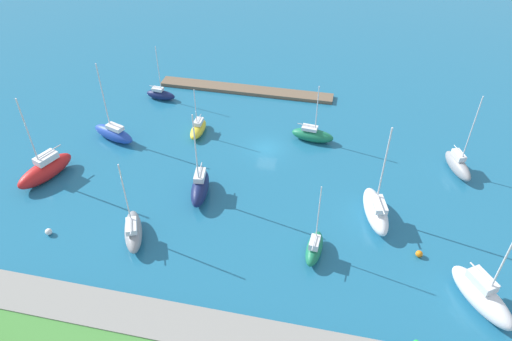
{
  "coord_description": "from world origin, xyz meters",
  "views": [
    {
      "loc": [
        -9.3,
        49.88,
        37.21
      ],
      "look_at": [
        0.0,
        6.68,
        1.5
      ],
      "focal_mm": 33.28,
      "sensor_mm": 36.0,
      "label": 1
    }
  ],
  "objects": [
    {
      "name": "sailboat_yellow_west_end",
      "position": [
        9.87,
        -1.43,
        0.81
      ],
      "size": [
        1.72,
        4.79,
        7.04
      ],
      "rotation": [
        0.0,
        0.0,
        1.57
      ],
      "color": "yellow",
      "rests_on": "water"
    },
    {
      "name": "sailboat_navy_by_breakwater",
      "position": [
        5.75,
        10.75,
        1.28
      ],
      "size": [
        2.77,
        6.39,
        11.33
      ],
      "rotation": [
        0.0,
        0.0,
        1.72
      ],
      "color": "#141E4C",
      "rests_on": "water"
    },
    {
      "name": "sailboat_gray_lone_north",
      "position": [
        10.57,
        18.76,
        1.1
      ],
      "size": [
        4.13,
        6.25,
        9.72
      ],
      "rotation": [
        0.0,
        0.0,
        5.14
      ],
      "color": "gray",
      "rests_on": "water"
    },
    {
      "name": "pier_dock",
      "position": [
        6.18,
        -14.23,
        0.26
      ],
      "size": [
        27.39,
        2.52,
        0.52
      ],
      "primitive_type": "cube",
      "color": "brown",
      "rests_on": "ground"
    },
    {
      "name": "sailboat_green_far_north",
      "position": [
        -5.65,
        -3.11,
        0.92
      ],
      "size": [
        5.86,
        2.62,
        8.3
      ],
      "rotation": [
        0.0,
        0.0,
        3.03
      ],
      "color": "#19724C",
      "rests_on": "water"
    },
    {
      "name": "sailboat_gray_east_end",
      "position": [
        -23.98,
        -0.13,
        1.1
      ],
      "size": [
        3.54,
        5.89,
        10.92
      ],
      "rotation": [
        0.0,
        0.0,
        1.94
      ],
      "color": "gray",
      "rests_on": "water"
    },
    {
      "name": "sailboat_blue_mid_basin",
      "position": [
        20.55,
        2.36,
        1.06
      ],
      "size": [
        6.85,
        3.98,
        11.17
      ],
      "rotation": [
        0.0,
        0.0,
        5.95
      ],
      "color": "#2347B2",
      "rests_on": "water"
    },
    {
      "name": "mooring_buoy_white",
      "position": [
        19.76,
        20.14,
        0.37
      ],
      "size": [
        0.73,
        0.73,
        0.73
      ],
      "primitive_type": "sphere",
      "color": "white",
      "rests_on": "water"
    },
    {
      "name": "sailboat_navy_outer_mooring",
      "position": [
        18.34,
        -9.19,
        0.8
      ],
      "size": [
        4.75,
        2.01,
        8.59
      ],
      "rotation": [
        0.0,
        0.0,
        3.05
      ],
      "color": "#141E4C",
      "rests_on": "water"
    },
    {
      "name": "sailboat_red_near_pier",
      "position": [
        25.04,
        11.62,
        1.29
      ],
      "size": [
        4.98,
        7.89,
        11.34
      ],
      "rotation": [
        0.0,
        0.0,
        1.2
      ],
      "color": "red",
      "rests_on": "water"
    },
    {
      "name": "sailboat_white_far_south",
      "position": [
        -14.2,
        10.48,
        1.31
      ],
      "size": [
        3.93,
        7.52,
        11.88
      ],
      "rotation": [
        0.0,
        0.0,
        4.97
      ],
      "color": "white",
      "rests_on": "water"
    },
    {
      "name": "sailboat_white_off_beacon",
      "position": [
        -23.83,
        19.78,
        1.33
      ],
      "size": [
        6.18,
        7.47,
        12.44
      ],
      "rotation": [
        0.0,
        0.0,
        2.17
      ],
      "color": "white",
      "rests_on": "water"
    },
    {
      "name": "mooring_buoy_orange",
      "position": [
        -18.75,
        15.0,
        0.36
      ],
      "size": [
        0.72,
        0.72,
        0.72
      ],
      "primitive_type": "sphere",
      "color": "orange",
      "rests_on": "water"
    },
    {
      "name": "sailboat_green_inner_mooring",
      "position": [
        -8.26,
        17.03,
        1.02
      ],
      "size": [
        1.91,
        4.76,
        8.97
      ],
      "rotation": [
        0.0,
        0.0,
        4.64
      ],
      "color": "#19724C",
      "rests_on": "water"
    },
    {
      "name": "water",
      "position": [
        0.0,
        0.0,
        0.0
      ],
      "size": [
        160.0,
        160.0,
        0.0
      ],
      "primitive_type": "plane",
      "color": "#1E668C",
      "rests_on": "ground"
    },
    {
      "name": "breakwater",
      "position": [
        0.0,
        28.3,
        0.66
      ],
      "size": [
        68.48,
        3.92,
        1.31
      ],
      "primitive_type": "cube",
      "color": "gray",
      "rests_on": "ground"
    }
  ]
}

